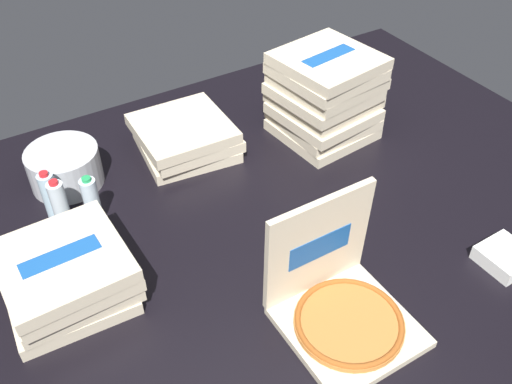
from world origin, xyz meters
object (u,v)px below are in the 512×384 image
pizza_stack_left_far (185,137)px  pizza_stack_right_mid (67,275)px  ice_bucket (65,167)px  water_bottle_1 (50,196)px  water_bottle_2 (60,205)px  open_pizza_box (340,302)px  napkin_pile (505,257)px  water_bottle_0 (92,201)px  pizza_stack_center_far (325,96)px

pizza_stack_left_far → pizza_stack_right_mid: (-0.72, -0.56, 0.03)m
ice_bucket → water_bottle_1: bearing=-120.6°
pizza_stack_left_far → water_bottle_2: (-0.63, -0.20, 0.03)m
pizza_stack_left_far → pizza_stack_right_mid: bearing=-141.9°
open_pizza_box → napkin_pile: (0.68, -0.12, -0.06)m
water_bottle_2 → water_bottle_1: bearing=103.7°
water_bottle_2 → napkin_pile: 1.70m
water_bottle_0 → ice_bucket: bearing=94.3°
ice_bucket → water_bottle_1: (-0.11, -0.18, 0.02)m
pizza_stack_center_far → water_bottle_2: 1.26m
pizza_stack_center_far → napkin_pile: bearing=-85.6°
water_bottle_1 → napkin_pile: size_ratio=1.31×
ice_bucket → water_bottle_1: 0.21m
water_bottle_0 → napkin_pile: size_ratio=1.31×
pizza_stack_left_far → ice_bucket: bearing=174.3°
open_pizza_box → napkin_pile: open_pizza_box is taller
pizza_stack_left_far → pizza_stack_center_far: pizza_stack_center_far is taller
water_bottle_0 → water_bottle_1: same height
pizza_stack_center_far → water_bottle_0: (-1.15, -0.03, -0.10)m
ice_bucket → water_bottle_2: (-0.09, -0.25, 0.02)m
water_bottle_0 → water_bottle_1: (-0.13, 0.12, 0.00)m
napkin_pile → pizza_stack_center_far: bearing=94.4°
pizza_stack_left_far → water_bottle_1: 0.66m
open_pizza_box → water_bottle_2: open_pizza_box is taller
open_pizza_box → pizza_stack_right_mid: size_ratio=1.00×
open_pizza_box → napkin_pile: size_ratio=2.51×
open_pizza_box → pizza_stack_right_mid: (-0.74, 0.56, 0.02)m
water_bottle_1 → pizza_stack_left_far: bearing=11.1°
open_pizza_box → napkin_pile: 0.70m
pizza_stack_left_far → napkin_pile: 1.43m
pizza_stack_left_far → pizza_stack_right_mid: size_ratio=1.04×
pizza_stack_center_far → ice_bucket: (-1.17, 0.26, -0.12)m
pizza_stack_right_mid → pizza_stack_center_far: bearing=14.7°
pizza_stack_left_far → napkin_pile: bearing=-60.6°
pizza_stack_right_mid → water_bottle_1: (0.07, 0.44, 0.00)m
water_bottle_1 → water_bottle_2: 0.07m
ice_bucket → water_bottle_0: 0.30m
pizza_stack_left_far → water_bottle_2: 0.66m
water_bottle_2 → napkin_pile: (1.34, -1.05, -0.08)m
ice_bucket → pizza_stack_right_mid: bearing=-106.0°
pizza_stack_left_far → open_pizza_box: bearing=-88.9°
water_bottle_0 → napkin_pile: water_bottle_0 is taller
pizza_stack_left_far → napkin_pile: pizza_stack_left_far is taller
water_bottle_0 → open_pizza_box: bearing=-58.5°
pizza_stack_right_mid → napkin_pile: bearing=-25.7°
open_pizza_box → water_bottle_0: (-0.54, 0.88, 0.02)m
napkin_pile → water_bottle_1: bearing=140.4°
pizza_stack_right_mid → water_bottle_2: size_ratio=1.91×
pizza_stack_right_mid → water_bottle_1: 0.44m
pizza_stack_center_far → water_bottle_0: bearing=-178.4°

